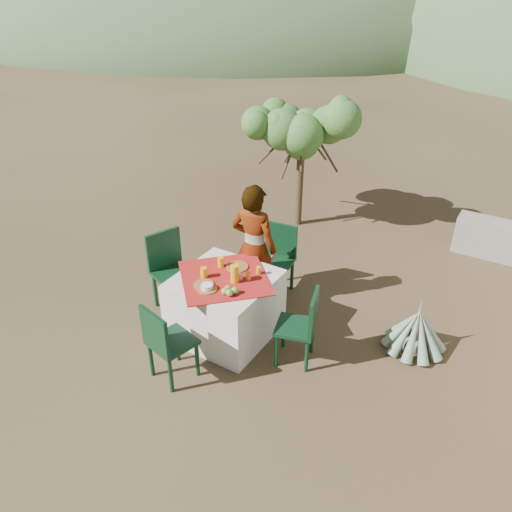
{
  "coord_description": "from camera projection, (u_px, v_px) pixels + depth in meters",
  "views": [
    {
      "loc": [
        3.25,
        -3.88,
        3.7
      ],
      "look_at": [
        0.69,
        0.26,
        0.88
      ],
      "focal_mm": 35.0,
      "sensor_mm": 36.0,
      "label": 1
    }
  ],
  "objects": [
    {
      "name": "ground",
      "position": [
        198.0,
        312.0,
        6.19
      ],
      "size": [
        160.0,
        160.0,
        0.0
      ],
      "primitive_type": "plane",
      "color": "#362718",
      "rests_on": "ground"
    },
    {
      "name": "table",
      "position": [
        225.0,
        306.0,
        5.66
      ],
      "size": [
        1.3,
        1.3,
        0.76
      ],
      "color": "silver",
      "rests_on": "ground"
    },
    {
      "name": "chair_far",
      "position": [
        278.0,
        256.0,
        6.37
      ],
      "size": [
        0.47,
        0.47,
        0.91
      ],
      "rotation": [
        0.0,
        0.0,
        0.12
      ],
      "color": "black",
      "rests_on": "ground"
    },
    {
      "name": "chair_near",
      "position": [
        166.0,
        341.0,
        4.94
      ],
      "size": [
        0.5,
        0.5,
        0.89
      ],
      "rotation": [
        0.0,
        0.0,
        2.91
      ],
      "color": "black",
      "rests_on": "ground"
    },
    {
      "name": "chair_left",
      "position": [
        170.0,
        267.0,
        6.06
      ],
      "size": [
        0.58,
        0.58,
        0.99
      ],
      "rotation": [
        0.0,
        0.0,
        1.23
      ],
      "color": "black",
      "rests_on": "ground"
    },
    {
      "name": "chair_right",
      "position": [
        303.0,
        324.0,
        5.19
      ],
      "size": [
        0.5,
        0.5,
        0.87
      ],
      "rotation": [
        0.0,
        0.0,
        5.0
      ],
      "color": "black",
      "rests_on": "ground"
    },
    {
      "name": "person",
      "position": [
        254.0,
        248.0,
        5.96
      ],
      "size": [
        0.61,
        0.42,
        1.61
      ],
      "primitive_type": "imported",
      "rotation": [
        0.0,
        0.0,
        3.2
      ],
      "color": "#8C6651",
      "rests_on": "ground"
    },
    {
      "name": "shrub_tree",
      "position": [
        307.0,
        136.0,
        7.61
      ],
      "size": [
        1.59,
        1.56,
        1.87
      ],
      "color": "#4A3925",
      "rests_on": "ground"
    },
    {
      "name": "agave",
      "position": [
        416.0,
        331.0,
        5.47
      ],
      "size": [
        0.69,
        0.7,
        0.74
      ],
      "rotation": [
        0.0,
        0.0,
        0.37
      ],
      "color": "gray",
      "rests_on": "ground"
    },
    {
      "name": "hill_near_left",
      "position": [
        252.0,
        26.0,
        36.47
      ],
      "size": [
        40.0,
        40.0,
        16.0
      ],
      "primitive_type": "ellipsoid",
      "color": "#354D2B",
      "rests_on": "ground"
    },
    {
      "name": "hill_far_center",
      "position": [
        505.0,
        14.0,
        46.31
      ],
      "size": [
        60.0,
        60.0,
        24.0
      ],
      "primitive_type": "ellipsoid",
      "color": "slate",
      "rests_on": "ground"
    },
    {
      "name": "plate_far",
      "position": [
        237.0,
        267.0,
        5.64
      ],
      "size": [
        0.26,
        0.26,
        0.01
      ],
      "primitive_type": "cylinder",
      "color": "brown",
      "rests_on": "table"
    },
    {
      "name": "plate_near",
      "position": [
        204.0,
        285.0,
        5.32
      ],
      "size": [
        0.22,
        0.22,
        0.01
      ],
      "primitive_type": "cylinder",
      "color": "brown",
      "rests_on": "table"
    },
    {
      "name": "glass_far",
      "position": [
        221.0,
        262.0,
        5.63
      ],
      "size": [
        0.07,
        0.07,
        0.12
      ],
      "primitive_type": "cylinder",
      "color": "#EEA40F",
      "rests_on": "table"
    },
    {
      "name": "glass_near",
      "position": [
        204.0,
        273.0,
        5.44
      ],
      "size": [
        0.07,
        0.07,
        0.12
      ],
      "primitive_type": "cylinder",
      "color": "#EEA40F",
      "rests_on": "table"
    },
    {
      "name": "juice_pitcher",
      "position": [
        235.0,
        274.0,
        5.34
      ],
      "size": [
        0.09,
        0.09,
        0.2
      ],
      "primitive_type": "cylinder",
      "color": "#EEA40F",
      "rests_on": "table"
    },
    {
      "name": "bowl_plate",
      "position": [
        207.0,
        289.0,
        5.26
      ],
      "size": [
        0.22,
        0.22,
        0.01
      ],
      "primitive_type": "cylinder",
      "color": "brown",
      "rests_on": "table"
    },
    {
      "name": "white_bowl",
      "position": [
        207.0,
        287.0,
        5.24
      ],
      "size": [
        0.13,
        0.13,
        0.05
      ],
      "primitive_type": "cylinder",
      "color": "white",
      "rests_on": "bowl_plate"
    },
    {
      "name": "jar_left",
      "position": [
        248.0,
        276.0,
        5.41
      ],
      "size": [
        0.05,
        0.05,
        0.09
      ],
      "primitive_type": "cylinder",
      "color": "orange",
      "rests_on": "table"
    },
    {
      "name": "jar_right",
      "position": [
        259.0,
        270.0,
        5.51
      ],
      "size": [
        0.05,
        0.05,
        0.09
      ],
      "primitive_type": "cylinder",
      "color": "orange",
      "rests_on": "table"
    },
    {
      "name": "napkin_holder",
      "position": [
        239.0,
        276.0,
        5.41
      ],
      "size": [
        0.07,
        0.04,
        0.08
      ],
      "primitive_type": "cube",
      "rotation": [
        0.0,
        0.0,
        0.15
      ],
      "color": "white",
      "rests_on": "table"
    },
    {
      "name": "fruit_cluster",
      "position": [
        229.0,
        291.0,
        5.17
      ],
      "size": [
        0.16,
        0.14,
        0.08
      ],
      "color": "olive",
      "rests_on": "table"
    }
  ]
}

